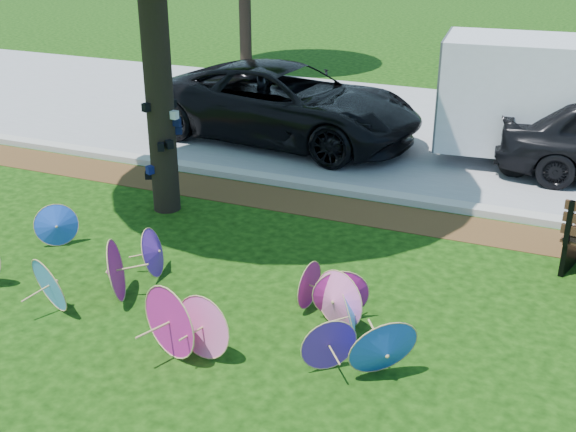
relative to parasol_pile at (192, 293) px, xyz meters
name	(u,v)px	position (x,y,z in m)	size (l,w,h in m)	color
ground	(182,344)	(0.14, -0.52, -0.38)	(90.00, 90.00, 0.00)	black
mulch_strip	(318,205)	(0.14, 3.98, -0.37)	(90.00, 1.00, 0.01)	#472D16
curb	(332,188)	(0.14, 4.68, -0.32)	(90.00, 0.30, 0.12)	#B7B5AD
street	(393,128)	(0.14, 8.83, -0.37)	(90.00, 8.00, 0.01)	gray
parasol_pile	(192,293)	(0.00, 0.00, 0.00)	(6.38, 2.25, 0.88)	#6529B5
black_van	(285,104)	(-1.77, 7.11, 0.42)	(2.65, 5.75, 1.60)	black
cargo_trailer	(523,94)	(2.92, 7.63, 0.96)	(2.97, 1.88, 2.68)	silver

